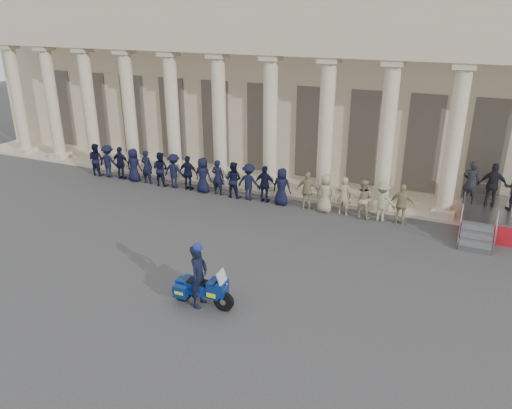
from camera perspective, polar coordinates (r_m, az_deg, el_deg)
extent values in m
plane|color=#3B3B3D|center=(16.65, -5.02, -7.91)|extent=(90.00, 90.00, 0.00)
cube|color=#C5B494|center=(28.74, 9.68, 13.96)|extent=(40.00, 10.00, 9.00)
cube|color=#C5B494|center=(23.97, 5.16, 1.76)|extent=(40.00, 2.60, 0.15)
cube|color=#C5B494|center=(21.85, 5.04, 17.89)|extent=(35.80, 1.00, 1.00)
cube|color=#C5B494|center=(21.81, 5.14, 20.77)|extent=(35.80, 1.00, 1.20)
cube|color=#C5B494|center=(32.66, -24.73, 5.66)|extent=(0.90, 0.90, 0.30)
cylinder|color=#C5B494|center=(32.08, -25.56, 10.71)|extent=(0.64, 0.64, 5.60)
cube|color=#C5B494|center=(31.76, -26.43, 15.86)|extent=(0.85, 0.85, 0.24)
cube|color=#C5B494|center=(30.79, -21.47, 5.27)|extent=(0.90, 0.90, 0.30)
cylinder|color=#C5B494|center=(30.17, -22.24, 10.64)|extent=(0.64, 0.64, 5.60)
cube|color=#C5B494|center=(29.84, -23.05, 16.12)|extent=(0.85, 0.85, 0.24)
cube|color=#C5B494|center=(29.04, -17.81, 4.82)|extent=(0.90, 0.90, 0.30)
cylinder|color=#C5B494|center=(28.38, -18.50, 10.52)|extent=(0.64, 0.64, 5.60)
cube|color=#C5B494|center=(28.02, -19.22, 16.37)|extent=(0.85, 0.85, 0.24)
cube|color=#C5B494|center=(27.41, -13.71, 4.28)|extent=(0.90, 0.90, 0.30)
cylinder|color=#C5B494|center=(26.72, -14.27, 10.33)|extent=(0.64, 0.64, 5.60)
cube|color=#C5B494|center=(26.33, -14.87, 16.55)|extent=(0.85, 0.85, 0.24)
cube|color=#C5B494|center=(25.95, -9.12, 3.66)|extent=(0.90, 0.90, 0.30)
cylinder|color=#C5B494|center=(25.21, -9.52, 10.04)|extent=(0.64, 0.64, 5.60)
cube|color=#C5B494|center=(24.81, -9.95, 16.66)|extent=(0.85, 0.85, 0.24)
cube|color=#C5B494|center=(24.68, -4.03, 2.93)|extent=(0.90, 0.90, 0.30)
cylinder|color=#C5B494|center=(23.90, -4.22, 9.65)|extent=(0.64, 0.64, 5.60)
cube|color=#C5B494|center=(23.47, -4.42, 16.64)|extent=(0.85, 0.85, 0.24)
cube|color=#C5B494|center=(23.62, 1.56, 2.12)|extent=(0.90, 0.90, 0.30)
cylinder|color=#C5B494|center=(22.81, 1.63, 9.12)|extent=(0.64, 0.64, 5.60)
cube|color=#C5B494|center=(22.36, 1.71, 16.44)|extent=(0.85, 0.85, 0.24)
cube|color=#C5B494|center=(22.81, 7.59, 1.21)|extent=(0.90, 0.90, 0.30)
cylinder|color=#C5B494|center=(21.97, 7.97, 8.44)|extent=(0.64, 0.64, 5.60)
cube|color=#C5B494|center=(21.50, 8.38, 16.03)|extent=(0.85, 0.85, 0.24)
cube|color=#C5B494|center=(22.28, 13.99, 0.23)|extent=(0.90, 0.90, 0.30)
cylinder|color=#C5B494|center=(21.42, 14.70, 7.60)|extent=(0.64, 0.64, 5.60)
cube|color=#C5B494|center=(20.94, 15.47, 15.36)|extent=(0.85, 0.85, 0.24)
cube|color=#C5B494|center=(22.05, 20.61, -0.78)|extent=(0.90, 0.90, 0.30)
cylinder|color=#C5B494|center=(21.17, 21.65, 6.62)|extent=(0.64, 0.64, 5.60)
cube|color=#C5B494|center=(20.69, 22.79, 14.43)|extent=(0.85, 0.85, 0.24)
cube|color=black|center=(32.60, -21.17, 10.24)|extent=(1.30, 0.12, 4.20)
cube|color=black|center=(30.84, -17.67, 10.09)|extent=(1.30, 0.12, 4.20)
cube|color=black|center=(29.20, -13.76, 9.89)|extent=(1.30, 0.12, 4.20)
cube|color=black|center=(27.71, -9.41, 9.60)|extent=(1.30, 0.12, 4.20)
cube|color=black|center=(26.39, -4.61, 9.22)|extent=(1.30, 0.12, 4.20)
cube|color=black|center=(25.27, 0.64, 8.74)|extent=(1.30, 0.12, 4.20)
cube|color=black|center=(24.38, 6.31, 8.13)|extent=(1.30, 0.12, 4.20)
cube|color=black|center=(23.74, 12.33, 7.40)|extent=(1.30, 0.12, 4.20)
cube|color=black|center=(23.37, 18.58, 6.55)|extent=(1.30, 0.12, 4.20)
cube|color=black|center=(23.30, 24.93, 5.60)|extent=(1.30, 0.12, 4.20)
imported|color=black|center=(27.22, -17.82, 4.92)|extent=(0.82, 0.64, 1.68)
imported|color=black|center=(26.71, -16.53, 4.76)|extent=(1.09, 0.63, 1.68)
imported|color=black|center=(26.21, -15.19, 4.59)|extent=(0.99, 0.41, 1.68)
imported|color=black|center=(25.73, -13.81, 4.40)|extent=(0.82, 0.54, 1.68)
imported|color=black|center=(25.26, -12.37, 4.21)|extent=(0.61, 0.40, 1.68)
imported|color=black|center=(24.81, -10.88, 4.01)|extent=(0.82, 0.64, 1.68)
imported|color=black|center=(24.38, -9.34, 3.80)|extent=(1.09, 0.63, 1.68)
imported|color=black|center=(23.97, -7.74, 3.58)|extent=(0.99, 0.41, 1.68)
imported|color=black|center=(23.58, -6.09, 3.35)|extent=(0.82, 0.54, 1.68)
imported|color=black|center=(23.20, -4.39, 3.11)|extent=(0.61, 0.40, 1.68)
imported|color=black|center=(22.85, -2.63, 2.86)|extent=(0.82, 0.64, 1.68)
imported|color=black|center=(22.52, -0.82, 2.59)|extent=(1.09, 0.63, 1.68)
imported|color=black|center=(22.22, 1.04, 2.32)|extent=(0.99, 0.41, 1.68)
imported|color=black|center=(21.94, 2.95, 2.04)|extent=(0.82, 0.54, 1.68)
imported|color=#968E68|center=(21.56, 5.91, 1.60)|extent=(0.99, 0.41, 1.68)
imported|color=#968E68|center=(21.35, 7.93, 1.29)|extent=(0.82, 0.54, 1.68)
imported|color=#968E68|center=(21.16, 9.98, 0.98)|extent=(0.61, 0.40, 1.68)
imported|color=#968E68|center=(21.00, 12.08, 0.66)|extent=(0.82, 0.64, 1.68)
imported|color=#968E68|center=(20.87, 14.20, 0.34)|extent=(1.09, 0.63, 1.68)
imported|color=#968E68|center=(20.77, 16.34, 0.01)|extent=(0.99, 0.41, 1.68)
cube|color=#A20D16|center=(21.73, 22.51, -1.15)|extent=(0.04, 3.04, 0.76)
cube|color=gray|center=(19.61, 23.70, -4.66)|extent=(1.10, 0.28, 0.22)
cube|color=gray|center=(19.78, 23.82, -3.77)|extent=(1.10, 0.28, 0.22)
cube|color=gray|center=(19.95, 23.94, -2.89)|extent=(1.10, 0.28, 0.22)
cube|color=gray|center=(20.13, 24.06, -2.02)|extent=(1.10, 0.28, 0.22)
imported|color=black|center=(21.47, 23.34, 2.33)|extent=(0.64, 0.42, 1.75)
imported|color=black|center=(21.49, 25.45, 2.01)|extent=(1.03, 0.43, 1.75)
cylinder|color=black|center=(14.64, -3.71, -10.98)|extent=(0.61, 0.15, 0.61)
cylinder|color=black|center=(15.22, -8.47, -9.82)|extent=(0.61, 0.15, 0.61)
cube|color=navy|center=(14.76, -6.02, -9.56)|extent=(1.07, 0.42, 0.35)
cube|color=navy|center=(14.50, -4.41, -9.44)|extent=(0.52, 0.50, 0.41)
cube|color=silver|center=(14.61, -4.39, -10.15)|extent=(0.21, 0.28, 0.11)
cube|color=#B2BFCC|center=(14.28, -3.88, -8.49)|extent=(0.21, 0.43, 0.49)
cube|color=black|center=(14.74, -6.69, -8.79)|extent=(0.61, 0.33, 0.09)
cube|color=navy|center=(15.02, -8.39, -8.75)|extent=(0.33, 0.32, 0.20)
cube|color=navy|center=(14.84, -8.63, -9.81)|extent=(0.42, 0.22, 0.37)
cube|color=#BAE40C|center=(14.84, -8.63, -9.81)|extent=(0.28, 0.23, 0.09)
cube|color=navy|center=(15.27, -7.50, -8.76)|extent=(0.42, 0.22, 0.37)
cube|color=#BAE40C|center=(15.27, -7.50, -8.76)|extent=(0.28, 0.23, 0.09)
cylinder|color=silver|center=(15.27, -7.13, -9.74)|extent=(0.56, 0.11, 0.09)
cylinder|color=black|center=(14.38, -4.44, -8.68)|extent=(0.05, 0.65, 0.03)
imported|color=black|center=(14.62, -6.56, -8.12)|extent=(0.48, 0.72, 1.93)
sphere|color=navy|center=(14.19, -6.72, -4.91)|extent=(0.28, 0.28, 0.28)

